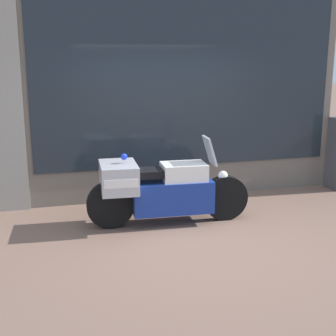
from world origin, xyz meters
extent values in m
plane|color=#7A5B4C|center=(0.00, 0.00, 0.00)|extent=(60.00, 60.00, 0.00)
cube|color=#6B6056|center=(0.00, 2.00, 1.85)|extent=(6.19, 0.40, 3.70)
cube|color=#1E262D|center=(0.45, 1.79, 1.90)|extent=(4.99, 0.02, 2.70)
cube|color=slate|center=(0.41, 2.01, 0.28)|extent=(4.77, 0.30, 0.55)
cube|color=silver|center=(0.41, 2.15, 1.24)|extent=(4.77, 0.02, 1.41)
cube|color=beige|center=(0.41, 2.01, 1.94)|extent=(4.77, 0.30, 0.02)
cube|color=navy|center=(-1.27, 2.01, 1.98)|extent=(0.18, 0.04, 0.06)
cube|color=black|center=(-0.15, 2.01, 1.98)|extent=(0.18, 0.04, 0.06)
cube|color=#B7B2A8|center=(0.97, 2.01, 1.98)|extent=(0.18, 0.04, 0.06)
cube|color=#195623|center=(2.09, 2.01, 1.98)|extent=(0.18, 0.04, 0.06)
cube|color=#2D8E42|center=(-1.26, 1.94, 0.69)|extent=(0.19, 0.03, 0.27)
cube|color=red|center=(-0.14, 1.94, 0.69)|extent=(0.19, 0.02, 0.27)
cube|color=#2866B7|center=(0.97, 1.94, 0.69)|extent=(0.19, 0.04, 0.27)
cube|color=orange|center=(2.08, 1.94, 0.69)|extent=(0.19, 0.01, 0.27)
cylinder|color=black|center=(0.61, 0.54, 0.33)|extent=(0.66, 0.18, 0.65)
cylinder|color=black|center=(-1.03, 0.65, 0.33)|extent=(0.66, 0.18, 0.65)
cube|color=navy|center=(-0.17, 0.59, 0.40)|extent=(1.15, 0.55, 0.45)
cube|color=white|center=(0.00, 0.58, 0.73)|extent=(0.64, 0.47, 0.27)
cube|color=black|center=(-0.42, 0.61, 0.75)|extent=(0.67, 0.40, 0.10)
cube|color=#B7B7BC|center=(-0.91, 0.64, 0.71)|extent=(0.53, 0.74, 0.38)
cube|color=white|center=(-0.91, 0.64, 0.71)|extent=(0.48, 0.74, 0.11)
cube|color=#B2BCC6|center=(0.37, 0.56, 1.03)|extent=(0.17, 0.34, 0.40)
sphere|color=white|center=(0.57, 0.55, 0.66)|extent=(0.14, 0.14, 0.14)
sphere|color=blue|center=(-0.83, 0.64, 0.99)|extent=(0.09, 0.09, 0.09)
camera|label=1|loc=(-1.88, -5.46, 2.33)|focal=50.00mm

